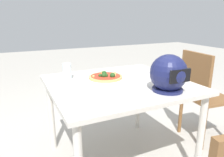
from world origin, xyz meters
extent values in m
cube|color=beige|center=(0.00, 0.00, 0.70)|extent=(1.06, 0.99, 0.03)
cylinder|color=beige|center=(-0.47, -0.43, 0.34)|extent=(0.05, 0.05, 0.69)
cylinder|color=beige|center=(0.47, -0.43, 0.34)|extent=(0.05, 0.05, 0.69)
cylinder|color=beige|center=(-0.47, 0.43, 0.34)|extent=(0.05, 0.05, 0.69)
cylinder|color=white|center=(0.06, -0.11, 0.72)|extent=(0.30, 0.30, 0.01)
cylinder|color=tan|center=(0.06, -0.11, 0.74)|extent=(0.27, 0.27, 0.02)
cylinder|color=red|center=(0.06, -0.11, 0.75)|extent=(0.24, 0.24, 0.00)
sphere|color=#234C1E|center=(0.06, -0.15, 0.76)|extent=(0.04, 0.04, 0.04)
sphere|color=#234C1E|center=(0.11, -0.11, 0.76)|extent=(0.03, 0.03, 0.03)
sphere|color=#234C1E|center=(0.09, -0.09, 0.76)|extent=(0.04, 0.04, 0.04)
sphere|color=#234C1E|center=(0.03, -0.06, 0.76)|extent=(0.04, 0.04, 0.04)
sphere|color=#234C1E|center=(0.07, -0.09, 0.76)|extent=(0.03, 0.03, 0.03)
cylinder|color=#E0D172|center=(-0.03, -0.12, 0.76)|extent=(0.02, 0.02, 0.02)
cylinder|color=#E0D172|center=(0.16, -0.12, 0.76)|extent=(0.02, 0.02, 0.01)
cylinder|color=#E0D172|center=(0.06, -0.20, 0.76)|extent=(0.03, 0.03, 0.01)
cylinder|color=#E0D172|center=(-0.01, -0.08, 0.76)|extent=(0.02, 0.02, 0.02)
sphere|color=#191E4C|center=(-0.21, 0.32, 0.84)|extent=(0.25, 0.25, 0.25)
cylinder|color=#191E4C|center=(-0.21, 0.32, 0.73)|extent=(0.21, 0.21, 0.02)
cube|color=black|center=(-0.21, 0.43, 0.85)|extent=(0.16, 0.02, 0.09)
cylinder|color=silver|center=(0.34, -0.26, 0.78)|extent=(0.07, 0.07, 0.13)
cube|color=brown|center=(-0.98, 0.04, 0.44)|extent=(0.44, 0.44, 0.02)
cube|color=brown|center=(-0.79, 0.02, 0.68)|extent=(0.07, 0.38, 0.45)
cylinder|color=brown|center=(-1.16, -0.11, 0.21)|extent=(0.04, 0.04, 0.43)
cylinder|color=brown|center=(-0.83, -0.15, 0.21)|extent=(0.04, 0.04, 0.43)
cylinder|color=brown|center=(-0.79, 0.19, 0.21)|extent=(0.04, 0.04, 0.43)
camera|label=1|loc=(0.73, 1.42, 1.21)|focal=34.11mm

